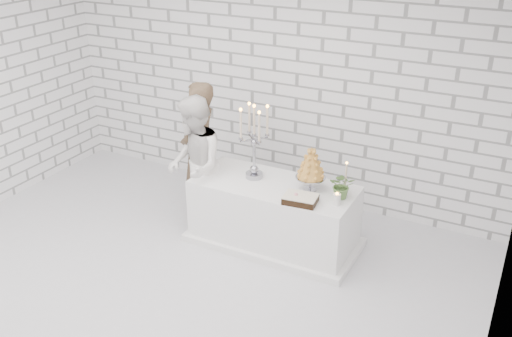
# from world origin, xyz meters

# --- Properties ---
(ground) EXTENTS (6.00, 5.00, 0.01)m
(ground) POSITION_xyz_m (0.00, 0.00, 0.00)
(ground) COLOR silver
(ground) RESTS_ON ground
(wall_back) EXTENTS (6.00, 0.01, 3.00)m
(wall_back) POSITION_xyz_m (0.00, 2.50, 1.50)
(wall_back) COLOR white
(wall_back) RESTS_ON ground
(wall_right) EXTENTS (0.01, 5.00, 3.00)m
(wall_right) POSITION_xyz_m (3.00, 0.00, 1.50)
(wall_right) COLOR white
(wall_right) RESTS_ON ground
(cake_table) EXTENTS (1.80, 0.80, 0.75)m
(cake_table) POSITION_xyz_m (0.59, 1.29, 0.38)
(cake_table) COLOR white
(cake_table) RESTS_ON ground
(groom) EXTENTS (0.45, 0.65, 1.71)m
(groom) POSITION_xyz_m (-0.50, 1.50, 0.85)
(groom) COLOR #443222
(groom) RESTS_ON ground
(bride) EXTENTS (0.96, 1.01, 1.63)m
(bride) POSITION_xyz_m (-0.36, 1.18, 0.82)
(bride) COLOR white
(bride) RESTS_ON ground
(candelabra) EXTENTS (0.37, 0.37, 0.86)m
(candelabra) POSITION_xyz_m (0.32, 1.35, 1.18)
(candelabra) COLOR #93929C
(candelabra) RESTS_ON cake_table
(croquembouche) EXTENTS (0.40, 0.40, 0.50)m
(croquembouche) POSITION_xyz_m (0.99, 1.35, 1.00)
(croquembouche) COLOR #A86E23
(croquembouche) RESTS_ON cake_table
(chocolate_cake) EXTENTS (0.36, 0.28, 0.08)m
(chocolate_cake) POSITION_xyz_m (1.02, 1.04, 0.79)
(chocolate_cake) COLOR black
(chocolate_cake) RESTS_ON cake_table
(pillar_candle) EXTENTS (0.08, 0.08, 0.12)m
(pillar_candle) POSITION_xyz_m (1.36, 1.17, 0.81)
(pillar_candle) COLOR white
(pillar_candle) RESTS_ON cake_table
(extra_taper) EXTENTS (0.06, 0.06, 0.32)m
(extra_taper) POSITION_xyz_m (1.33, 1.50, 0.91)
(extra_taper) COLOR beige
(extra_taper) RESTS_ON cake_table
(flowers) EXTENTS (0.32, 0.29, 0.29)m
(flowers) POSITION_xyz_m (1.36, 1.33, 0.89)
(flowers) COLOR #355F2C
(flowers) RESTS_ON cake_table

